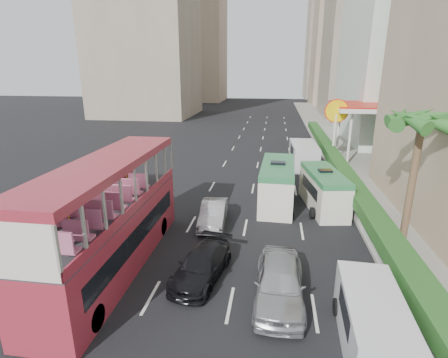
% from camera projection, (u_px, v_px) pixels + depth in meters
% --- Properties ---
extents(ground_plane, '(200.00, 200.00, 0.00)m').
position_uv_depth(ground_plane, '(245.00, 277.00, 15.37)').
color(ground_plane, black).
rests_on(ground_plane, ground).
extents(double_decker_bus, '(2.50, 11.00, 5.06)m').
position_uv_depth(double_decker_bus, '(111.00, 216.00, 15.43)').
color(double_decker_bus, maroon).
rests_on(double_decker_bus, ground).
extents(car_silver_lane_a, '(1.64, 4.10, 1.33)m').
position_uv_depth(car_silver_lane_a, '(213.00, 224.00, 20.61)').
color(car_silver_lane_a, '#AEB0B5').
rests_on(car_silver_lane_a, ground).
extents(car_silver_lane_b, '(1.96, 4.77, 1.62)m').
position_uv_depth(car_silver_lane_b, '(279.00, 300.00, 13.82)').
color(car_silver_lane_b, '#AEB0B5').
rests_on(car_silver_lane_b, ground).
extents(car_black, '(2.47, 4.52, 1.24)m').
position_uv_depth(car_black, '(202.00, 277.00, 15.30)').
color(car_black, black).
rests_on(car_black, ground).
extents(van_asset, '(2.16, 4.52, 1.24)m').
position_uv_depth(van_asset, '(277.00, 173.00, 30.87)').
color(van_asset, silver).
rests_on(van_asset, ground).
extents(minibus_near, '(2.29, 6.34, 2.78)m').
position_uv_depth(minibus_near, '(277.00, 184.00, 23.36)').
color(minibus_near, silver).
rests_on(minibus_near, ground).
extents(minibus_far, '(2.72, 5.80, 2.47)m').
position_uv_depth(minibus_far, '(323.00, 190.00, 22.68)').
color(minibus_far, silver).
rests_on(minibus_far, ground).
extents(panel_van_near, '(2.00, 4.58, 1.80)m').
position_uv_depth(panel_van_near, '(372.00, 323.00, 11.24)').
color(panel_van_near, silver).
rests_on(panel_van_near, ground).
extents(panel_van_far, '(2.47, 5.58, 2.19)m').
position_uv_depth(panel_van_far, '(304.00, 155.00, 32.46)').
color(panel_van_far, silver).
rests_on(panel_van_far, ground).
extents(sidewalk, '(6.00, 120.00, 0.18)m').
position_uv_depth(sidewalk, '(348.00, 153.00, 37.73)').
color(sidewalk, '#99968C').
rests_on(sidewalk, ground).
extents(kerb_wall, '(0.30, 44.00, 1.00)m').
position_uv_depth(kerb_wall, '(338.00, 176.00, 27.55)').
color(kerb_wall, silver).
rests_on(kerb_wall, sidewalk).
extents(hedge, '(1.10, 44.00, 0.70)m').
position_uv_depth(hedge, '(339.00, 166.00, 27.29)').
color(hedge, '#2D6626').
rests_on(hedge, kerb_wall).
extents(palm_tree, '(0.36, 0.36, 6.40)m').
position_uv_depth(palm_tree, '(412.00, 184.00, 17.08)').
color(palm_tree, brown).
rests_on(palm_tree, sidewalk).
extents(shell_station, '(6.50, 8.00, 5.50)m').
position_uv_depth(shell_station, '(365.00, 132.00, 34.91)').
color(shell_station, silver).
rests_on(shell_station, ground).
extents(tower_far_a, '(14.00, 14.00, 44.00)m').
position_uv_depth(tower_far_a, '(346.00, 12.00, 83.91)').
color(tower_far_a, tan).
rests_on(tower_far_a, ground).
extents(tower_far_b, '(14.00, 14.00, 40.00)m').
position_uv_depth(tower_far_b, '(332.00, 30.00, 105.29)').
color(tower_far_b, '#A1917F').
rests_on(tower_far_b, ground).
extents(tower_left_b, '(16.00, 16.00, 46.00)m').
position_uv_depth(tower_left_b, '(195.00, 15.00, 96.46)').
color(tower_left_b, tan).
rests_on(tower_left_b, ground).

